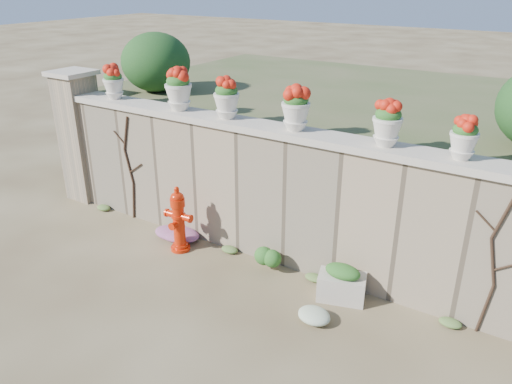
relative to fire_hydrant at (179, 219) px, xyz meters
The scene contains 19 objects.
ground 1.76m from the fire_hydrant, 43.21° to the right, with size 80.00×80.00×0.00m, color #4F3E27.
stone_wall 1.46m from the fire_hydrant, 28.19° to the left, with size 8.00×0.40×2.00m, color gray.
wall_cap 2.04m from the fire_hydrant, 28.19° to the left, with size 8.10×0.52×0.10m, color beige.
gate_pillar 3.08m from the fire_hydrant, 167.42° to the left, with size 0.72×0.72×2.48m.
raised_fill 4.07m from the fire_hydrant, 72.43° to the left, with size 9.00×6.00×2.00m, color #384C23.
back_shrub_left 3.37m from the fire_hydrant, 136.88° to the left, with size 1.30×1.30×1.10m, color #143814.
vine_left 1.58m from the fire_hydrant, 163.37° to the left, with size 0.60×0.04×1.91m.
vine_right 4.49m from the fire_hydrant, ahead, with size 0.60×0.04×1.91m.
fire_hydrant is the anchor object (origin of this frame).
planter_box 2.74m from the fire_hydrant, ahead, with size 0.71×0.53×0.53m.
green_shrub 1.52m from the fire_hydrant, ahead, with size 0.55×0.50×0.53m, color #1E5119.
magenta_clump 0.62m from the fire_hydrant, 143.15° to the left, with size 0.84×0.56×0.22m, color #C627B6.
white_flowers 2.69m from the fire_hydrant, ahead, with size 0.55×0.44×0.20m, color white.
urn_pot_0 2.69m from the fire_hydrant, 160.64° to the left, with size 0.35×0.35×0.55m.
urn_pot_1 2.03m from the fire_hydrant, 121.95° to the left, with size 0.42×0.42×0.66m.
urn_pot_2 2.03m from the fire_hydrant, 51.86° to the left, with size 0.38×0.38×0.60m.
urn_pot_3 2.58m from the fire_hydrant, 21.40° to the left, with size 0.39×0.39×0.62m.
urn_pot_4 3.54m from the fire_hydrant, 12.50° to the left, with size 0.37×0.37×0.58m.
urn_pot_5 4.31m from the fire_hydrant, ahead, with size 0.33×0.33×0.51m.
Camera 1 is at (3.56, -4.11, 4.08)m, focal length 35.00 mm.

